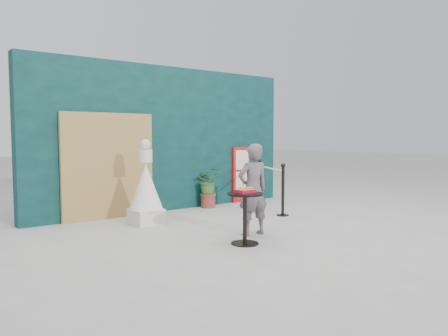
% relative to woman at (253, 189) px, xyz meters
% --- Properties ---
extents(ground, '(60.00, 60.00, 0.00)m').
position_rel_woman_xyz_m(ground, '(0.17, -0.24, -0.72)').
color(ground, '#ADAAA5').
rests_on(ground, ground).
extents(back_wall, '(6.00, 0.30, 3.00)m').
position_rel_woman_xyz_m(back_wall, '(0.17, 2.91, 0.78)').
color(back_wall, black).
rests_on(back_wall, ground).
extents(bamboo_fence, '(1.80, 0.08, 2.00)m').
position_rel_woman_xyz_m(bamboo_fence, '(-1.23, 2.70, 0.28)').
color(bamboo_fence, tan).
rests_on(bamboo_fence, ground).
extents(woman, '(0.58, 0.43, 1.45)m').
position_rel_woman_xyz_m(woman, '(0.00, 0.00, 0.00)').
color(woman, '#63555C').
rests_on(woman, ground).
extents(menu_board, '(0.50, 0.07, 1.30)m').
position_rel_woman_xyz_m(menu_board, '(2.07, 2.71, -0.07)').
color(menu_board, red).
rests_on(menu_board, ground).
extents(statue, '(0.59, 0.59, 1.51)m').
position_rel_woman_xyz_m(statue, '(-0.94, 1.77, -0.11)').
color(statue, silver).
rests_on(statue, ground).
extents(cafe_table, '(0.52, 0.52, 0.75)m').
position_rel_woman_xyz_m(cafe_table, '(-0.50, -0.38, -0.23)').
color(cafe_table, black).
rests_on(cafe_table, ground).
extents(food_basket, '(0.26, 0.19, 0.11)m').
position_rel_woman_xyz_m(food_basket, '(-0.50, -0.38, 0.06)').
color(food_basket, '#AF122B').
rests_on(food_basket, cafe_table).
extents(planter, '(0.51, 0.44, 0.87)m').
position_rel_woman_xyz_m(planter, '(0.99, 2.56, -0.22)').
color(planter, brown).
rests_on(planter, ground).
extents(stanchion_barrier, '(0.84, 1.54, 1.03)m').
position_rel_woman_xyz_m(stanchion_barrier, '(1.86, 1.51, -0.23)').
color(stanchion_barrier, black).
rests_on(stanchion_barrier, ground).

